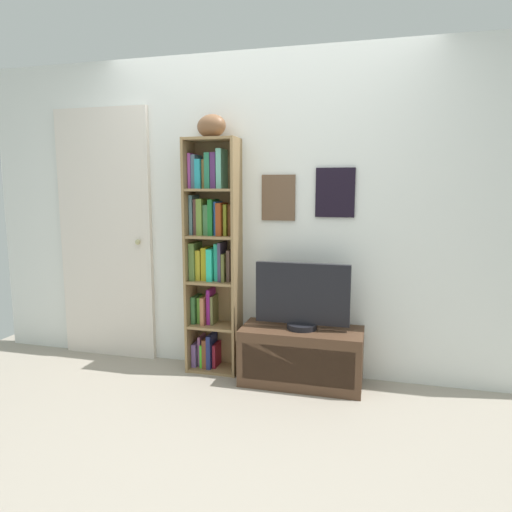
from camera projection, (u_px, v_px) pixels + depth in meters
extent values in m
cube|color=gray|center=(216.00, 442.00, 2.69)|extent=(5.20, 5.20, 0.04)
cube|color=white|center=(263.00, 216.00, 3.59)|extent=(4.80, 0.06, 2.46)
cube|color=brown|center=(278.00, 198.00, 3.50)|extent=(0.26, 0.02, 0.34)
cube|color=gray|center=(278.00, 198.00, 3.49)|extent=(0.21, 0.01, 0.29)
cube|color=black|center=(335.00, 193.00, 3.39)|extent=(0.29, 0.02, 0.36)
cube|color=slate|center=(335.00, 193.00, 3.38)|extent=(0.24, 0.01, 0.31)
cube|color=olive|center=(190.00, 257.00, 3.63)|extent=(0.02, 0.24, 1.82)
cube|color=olive|center=(237.00, 259.00, 3.53)|extent=(0.02, 0.24, 1.82)
cube|color=olive|center=(218.00, 256.00, 3.70)|extent=(0.41, 0.01, 1.82)
cube|color=olive|center=(215.00, 368.00, 3.72)|extent=(0.37, 0.23, 0.02)
cube|color=olive|center=(214.00, 326.00, 3.66)|extent=(0.37, 0.23, 0.02)
cube|color=olive|center=(213.00, 282.00, 3.61)|extent=(0.37, 0.23, 0.02)
cube|color=olive|center=(213.00, 236.00, 3.56)|extent=(0.37, 0.23, 0.02)
cube|color=olive|center=(212.00, 190.00, 3.51)|extent=(0.37, 0.23, 0.02)
cube|color=olive|center=(212.00, 139.00, 3.45)|extent=(0.37, 0.23, 0.02)
cube|color=#6B4F89|center=(197.00, 353.00, 3.77)|extent=(0.04, 0.17, 0.19)
cube|color=#9A598C|center=(202.00, 349.00, 3.77)|extent=(0.02, 0.14, 0.24)
cube|color=green|center=(204.00, 354.00, 3.75)|extent=(0.02, 0.17, 0.19)
cube|color=brown|center=(208.00, 351.00, 3.74)|extent=(0.04, 0.18, 0.23)
cube|color=navy|center=(212.00, 350.00, 3.72)|extent=(0.03, 0.19, 0.27)
cube|color=maroon|center=(217.00, 354.00, 3.73)|extent=(0.02, 0.15, 0.19)
cube|color=#396F3A|center=(196.00, 309.00, 3.72)|extent=(0.03, 0.16, 0.22)
cube|color=#5E9A31|center=(202.00, 309.00, 3.72)|extent=(0.04, 0.13, 0.21)
cube|color=#B06B47|center=(206.00, 309.00, 3.68)|extent=(0.03, 0.18, 0.22)
cube|color=#841E7D|center=(211.00, 306.00, 3.69)|extent=(0.03, 0.14, 0.28)
cube|color=olive|center=(214.00, 309.00, 3.69)|extent=(0.02, 0.14, 0.23)
cube|color=#537235|center=(196.00, 261.00, 3.65)|extent=(0.04, 0.18, 0.29)
cube|color=#B09D25|center=(201.00, 264.00, 3.65)|extent=(0.04, 0.16, 0.24)
cube|color=#A19719|center=(207.00, 263.00, 3.64)|extent=(0.04, 0.16, 0.26)
cube|color=#26C79F|center=(213.00, 264.00, 3.62)|extent=(0.04, 0.18, 0.25)
cube|color=#2AB792|center=(219.00, 262.00, 3.62)|extent=(0.04, 0.15, 0.29)
cube|color=#3D3654|center=(222.00, 261.00, 3.60)|extent=(0.02, 0.17, 0.30)
cube|color=brown|center=(226.00, 267.00, 3.59)|extent=(0.02, 0.17, 0.22)
cube|color=brown|center=(230.00, 265.00, 3.60)|extent=(0.03, 0.14, 0.24)
cube|color=slate|center=(194.00, 215.00, 3.61)|extent=(0.03, 0.16, 0.31)
cube|color=brown|center=(198.00, 217.00, 3.60)|extent=(0.03, 0.16, 0.28)
cube|color=olive|center=(203.00, 217.00, 3.58)|extent=(0.04, 0.18, 0.28)
cube|color=#467A4A|center=(209.00, 220.00, 3.58)|extent=(0.04, 0.16, 0.23)
cube|color=#1A6B2B|center=(214.00, 217.00, 3.56)|extent=(0.04, 0.18, 0.27)
cube|color=blue|center=(218.00, 218.00, 3.57)|extent=(0.02, 0.15, 0.26)
cube|color=#8D3815|center=(222.00, 219.00, 3.54)|extent=(0.04, 0.19, 0.25)
cube|color=olive|center=(228.00, 220.00, 3.55)|extent=(0.02, 0.15, 0.24)
cube|color=brown|center=(232.00, 220.00, 3.55)|extent=(0.03, 0.12, 0.24)
cube|color=#A4459B|center=(193.00, 171.00, 3.56)|extent=(0.02, 0.17, 0.26)
cube|color=slate|center=(197.00, 172.00, 3.55)|extent=(0.03, 0.16, 0.25)
cube|color=teal|center=(201.00, 174.00, 3.54)|extent=(0.04, 0.18, 0.22)
cube|color=brown|center=(206.00, 174.00, 3.54)|extent=(0.02, 0.15, 0.22)
cube|color=#267352|center=(210.00, 171.00, 3.52)|extent=(0.04, 0.16, 0.27)
cube|color=#4D285C|center=(216.00, 171.00, 3.51)|extent=(0.04, 0.16, 0.27)
cube|color=#66B9A1|center=(222.00, 169.00, 3.50)|extent=(0.04, 0.16, 0.30)
ellipsoid|color=brown|center=(211.00, 126.00, 3.44)|extent=(0.32, 0.29, 0.17)
cube|color=#4C3222|center=(301.00, 356.00, 3.43)|extent=(0.89, 0.40, 0.42)
cube|color=#362418|center=(297.00, 365.00, 3.25)|extent=(0.80, 0.01, 0.27)
cylinder|color=black|center=(302.00, 326.00, 3.40)|extent=(0.22, 0.22, 0.04)
cube|color=black|center=(302.00, 294.00, 3.36)|extent=(0.69, 0.04, 0.45)
cube|color=#27314C|center=(302.00, 294.00, 3.35)|extent=(0.65, 0.01, 0.41)
cube|color=silver|center=(106.00, 235.00, 3.91)|extent=(0.85, 0.04, 2.10)
cube|color=beige|center=(102.00, 185.00, 3.83)|extent=(0.54, 0.01, 0.75)
cube|color=beige|center=(107.00, 289.00, 3.96)|extent=(0.54, 0.01, 0.75)
sphere|color=tan|center=(138.00, 242.00, 3.80)|extent=(0.04, 0.04, 0.04)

